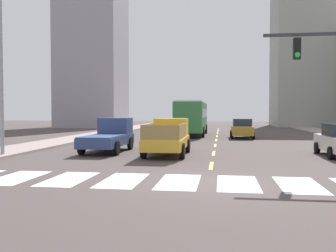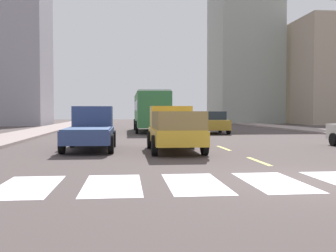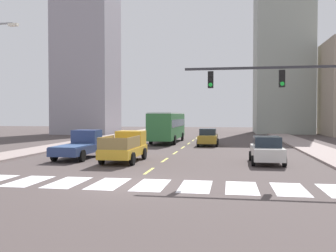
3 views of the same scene
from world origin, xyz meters
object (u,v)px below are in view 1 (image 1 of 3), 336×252
at_px(pickup_stakebed, 168,137).
at_px(city_bus, 192,116).
at_px(streetlight_left, 4,61).
at_px(sedan_mid, 242,128).
at_px(pickup_dark, 110,136).

bearing_deg(pickup_stakebed, city_bus, 87.62).
bearing_deg(streetlight_left, pickup_stakebed, 16.33).
relative_size(sedan_mid, streetlight_left, 0.49).
relative_size(pickup_dark, sedan_mid, 1.18).
bearing_deg(pickup_dark, city_bus, 73.89).
xyz_separation_m(pickup_stakebed, pickup_dark, (-3.66, 1.13, -0.02)).
xyz_separation_m(pickup_stakebed, streetlight_left, (-8.20, -2.40, 4.03)).
bearing_deg(pickup_dark, streetlight_left, -145.08).
relative_size(city_bus, sedan_mid, 2.45).
bearing_deg(city_bus, pickup_stakebed, -88.91).
distance_m(pickup_dark, city_bus, 16.13).
distance_m(pickup_dark, sedan_mid, 14.88).
relative_size(pickup_stakebed, streetlight_left, 0.58).
distance_m(pickup_dark, streetlight_left, 7.03).
xyz_separation_m(city_bus, sedan_mid, (4.68, -3.36, -1.09)).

